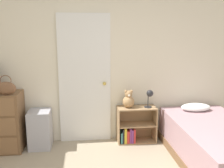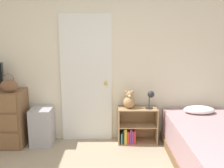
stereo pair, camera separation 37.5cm
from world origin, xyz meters
name	(u,v)px [view 1 (the left image)]	position (x,y,z in m)	size (l,w,h in m)	color
wall_back	(90,63)	(0.00, 2.27, 1.27)	(10.00, 0.06, 2.55)	beige
door_closed	(85,79)	(-0.10, 2.22, 1.01)	(0.81, 0.09, 2.03)	white
handbag	(6,88)	(-1.19, 1.87, 0.98)	(0.26, 0.10, 0.28)	brown
storage_bin	(40,129)	(-0.79, 2.04, 0.29)	(0.33, 0.37, 0.58)	#ADADB7
bookshelf	(133,127)	(0.67, 2.08, 0.23)	(0.62, 0.29, 0.58)	tan
teddy_bear	(128,100)	(0.58, 2.08, 0.70)	(0.19, 0.19, 0.28)	tan
desk_lamp	(150,95)	(0.91, 2.04, 0.78)	(0.13, 0.13, 0.28)	#262628
bed	(216,144)	(1.64, 1.28, 0.27)	(1.06, 1.90, 0.64)	brown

